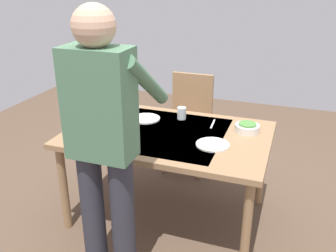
{
  "coord_description": "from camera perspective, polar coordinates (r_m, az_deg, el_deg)",
  "views": [
    {
      "loc": [
        -0.84,
        2.37,
        1.83
      ],
      "look_at": [
        0.0,
        0.0,
        0.77
      ],
      "focal_mm": 39.84,
      "sensor_mm": 36.0,
      "label": 1
    }
  ],
  "objects": [
    {
      "name": "ground_plane",
      "position": [
        3.11,
        0.0,
        -13.23
      ],
      "size": [
        6.0,
        6.0,
        0.0
      ],
      "primitive_type": "plane",
      "color": "brown"
    },
    {
      "name": "dining_table",
      "position": [
        2.78,
        0.0,
        -2.29
      ],
      "size": [
        1.48,
        0.96,
        0.72
      ],
      "color": "#93704C",
      "rests_on": "ground_plane"
    },
    {
      "name": "chair_near",
      "position": [
        3.61,
        3.28,
        1.63
      ],
      "size": [
        0.4,
        0.4,
        0.91
      ],
      "color": "brown",
      "rests_on": "ground_plane"
    },
    {
      "name": "person_server",
      "position": [
        2.07,
        -9.77,
        -2.2
      ],
      "size": [
        0.42,
        0.61,
        1.69
      ],
      "color": "#2D2D38",
      "rests_on": "ground_plane"
    },
    {
      "name": "wine_bottle",
      "position": [
        2.48,
        -6.54,
        -1.03
      ],
      "size": [
        0.07,
        0.07,
        0.3
      ],
      "color": "black",
      "rests_on": "dining_table"
    },
    {
      "name": "wine_glass_left",
      "position": [
        3.07,
        -7.83,
        3.5
      ],
      "size": [
        0.07,
        0.07,
        0.15
      ],
      "color": "white",
      "rests_on": "dining_table"
    },
    {
      "name": "water_cup_near_left",
      "position": [
        2.98,
        2.1,
        1.97
      ],
      "size": [
        0.07,
        0.07,
        0.1
      ],
      "primitive_type": "cylinder",
      "color": "silver",
      "rests_on": "dining_table"
    },
    {
      "name": "water_cup_near_right",
      "position": [
        3.18,
        -9.12,
        2.94
      ],
      "size": [
        0.08,
        0.08,
        0.09
      ],
      "primitive_type": "cylinder",
      "color": "silver",
      "rests_on": "dining_table"
    },
    {
      "name": "serving_bowl_pasta",
      "position": [
        2.81,
        -9.66,
        -0.0
      ],
      "size": [
        0.3,
        0.3,
        0.07
      ],
      "color": "silver",
      "rests_on": "dining_table"
    },
    {
      "name": "side_bowl_salad",
      "position": [
        2.81,
        12.03,
        -0.24
      ],
      "size": [
        0.18,
        0.18,
        0.07
      ],
      "color": "silver",
      "rests_on": "dining_table"
    },
    {
      "name": "dinner_plate_near",
      "position": [
        2.99,
        -3.44,
        1.14
      ],
      "size": [
        0.23,
        0.23,
        0.01
      ],
      "primitive_type": "cylinder",
      "color": "silver",
      "rests_on": "dining_table"
    },
    {
      "name": "dinner_plate_far",
      "position": [
        2.56,
        6.85,
        -2.84
      ],
      "size": [
        0.23,
        0.23,
        0.01
      ],
      "primitive_type": "cylinder",
      "color": "silver",
      "rests_on": "dining_table"
    },
    {
      "name": "table_knife",
      "position": [
        3.21,
        -5.49,
        2.54
      ],
      "size": [
        0.07,
        0.19,
        0.0
      ],
      "primitive_type": "cube",
      "rotation": [
        0.0,
        0.0,
        -0.31
      ],
      "color": "silver",
      "rests_on": "dining_table"
    },
    {
      "name": "table_fork",
      "position": [
        2.91,
        6.87,
        0.32
      ],
      "size": [
        0.03,
        0.18,
        0.0
      ],
      "primitive_type": "cube",
      "rotation": [
        0.0,
        0.0,
        0.07
      ],
      "color": "silver",
      "rests_on": "dining_table"
    }
  ]
}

